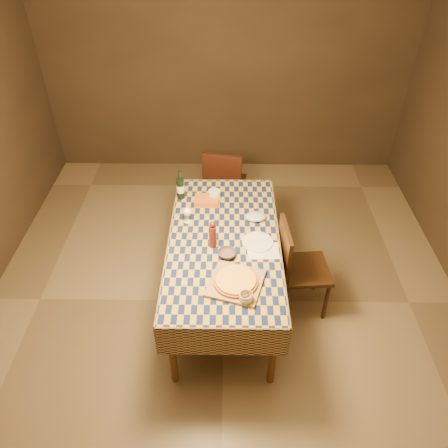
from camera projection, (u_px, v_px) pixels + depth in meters
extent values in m
plane|color=brown|center=(224.00, 301.00, 4.15)|extent=(5.00, 5.00, 0.00)
cube|color=#34271D|center=(226.00, 67.00, 5.25)|extent=(4.50, 0.10, 2.70)
cylinder|color=brown|center=(172.00, 352.00, 3.27)|extent=(0.06, 0.06, 0.75)
cylinder|color=brown|center=(273.00, 353.00, 3.27)|extent=(0.06, 0.06, 0.75)
cylinder|color=brown|center=(189.00, 216.00, 4.57)|extent=(0.06, 0.06, 0.75)
cylinder|color=brown|center=(261.00, 216.00, 4.56)|extent=(0.06, 0.06, 0.75)
cube|color=brown|center=(224.00, 242.00, 3.69)|extent=(0.90, 1.80, 0.03)
cube|color=brown|center=(224.00, 241.00, 3.67)|extent=(0.92, 1.82, 0.02)
cube|color=brown|center=(222.00, 342.00, 3.05)|extent=(0.94, 0.01, 0.30)
cube|color=brown|center=(225.00, 192.00, 4.47)|extent=(0.94, 0.01, 0.30)
cube|color=brown|center=(170.00, 252.00, 3.77)|extent=(0.01, 1.84, 0.30)
cube|color=brown|center=(278.00, 253.00, 3.76)|extent=(0.01, 1.84, 0.30)
cube|color=#986D47|center=(236.00, 283.00, 3.26)|extent=(0.48, 0.48, 0.02)
cylinder|color=#A6551B|center=(236.00, 281.00, 3.25)|extent=(0.43, 0.43, 0.02)
cylinder|color=gold|center=(236.00, 280.00, 3.24)|extent=(0.39, 0.39, 0.01)
cylinder|color=#501512|center=(213.00, 237.00, 3.54)|extent=(0.07, 0.07, 0.21)
sphere|color=#501512|center=(212.00, 225.00, 3.46)|extent=(0.05, 0.05, 0.05)
imported|color=#573F49|center=(227.00, 254.00, 3.50)|extent=(0.16, 0.16, 0.05)
cylinder|color=white|center=(188.00, 221.00, 3.86)|extent=(0.06, 0.06, 0.00)
cylinder|color=white|center=(187.00, 218.00, 3.83)|extent=(0.01, 0.01, 0.07)
sphere|color=white|center=(187.00, 212.00, 3.79)|extent=(0.07, 0.07, 0.07)
ellipsoid|color=#44080E|center=(187.00, 212.00, 3.79)|extent=(0.05, 0.05, 0.03)
cylinder|color=black|center=(181.00, 188.00, 4.08)|extent=(0.09, 0.09, 0.21)
cylinder|color=black|center=(180.00, 175.00, 3.99)|extent=(0.03, 0.03, 0.08)
cylinder|color=beige|center=(181.00, 188.00, 4.08)|extent=(0.09, 0.09, 0.08)
cylinder|color=silver|center=(214.00, 195.00, 4.09)|extent=(0.13, 0.13, 0.09)
cube|color=#C15819|center=(207.00, 200.00, 4.06)|extent=(0.23, 0.16, 0.06)
cylinder|color=silver|center=(258.00, 242.00, 3.63)|extent=(0.33, 0.33, 0.02)
imported|color=silver|center=(246.00, 298.00, 3.11)|extent=(0.13, 0.13, 0.08)
cube|color=silver|center=(263.00, 251.00, 3.56)|extent=(0.26, 0.21, 0.00)
ellipsoid|color=#A3B1D1|center=(256.00, 217.00, 3.87)|extent=(0.20, 0.15, 0.05)
cube|color=black|center=(225.00, 183.00, 4.91)|extent=(0.49, 0.49, 0.04)
cube|color=black|center=(222.00, 174.00, 4.60)|extent=(0.42, 0.11, 0.46)
cylinder|color=black|center=(243.00, 193.00, 5.17)|extent=(0.04, 0.04, 0.43)
cylinder|color=black|center=(213.00, 190.00, 5.22)|extent=(0.04, 0.04, 0.43)
cylinder|color=black|center=(238.00, 211.00, 4.89)|extent=(0.04, 0.04, 0.43)
cylinder|color=black|center=(207.00, 208.00, 4.95)|extent=(0.04, 0.04, 0.43)
cube|color=black|center=(304.00, 270.00, 3.84)|extent=(0.45, 0.45, 0.04)
cube|color=black|center=(285.00, 250.00, 3.67)|extent=(0.07, 0.42, 0.46)
cylinder|color=black|center=(326.00, 302.00, 3.86)|extent=(0.04, 0.04, 0.43)
cylinder|color=black|center=(316.00, 273.00, 4.14)|extent=(0.04, 0.04, 0.43)
cylinder|color=black|center=(286.00, 304.00, 3.84)|extent=(0.04, 0.04, 0.43)
cylinder|color=black|center=(279.00, 275.00, 4.12)|extent=(0.04, 0.04, 0.43)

